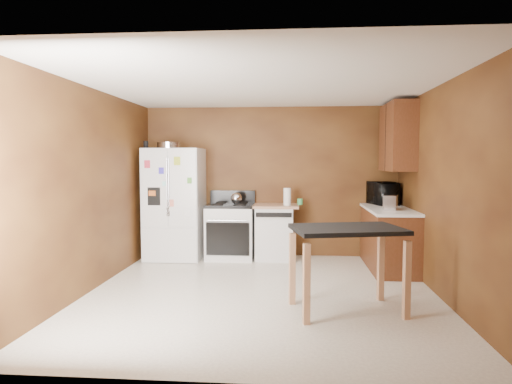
# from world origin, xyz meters

# --- Properties ---
(floor) EXTENTS (4.50, 4.50, 0.00)m
(floor) POSITION_xyz_m (0.00, 0.00, 0.00)
(floor) COLOR white
(floor) RESTS_ON ground
(ceiling) EXTENTS (4.50, 4.50, 0.00)m
(ceiling) POSITION_xyz_m (0.00, 0.00, 2.50)
(ceiling) COLOR white
(ceiling) RESTS_ON ground
(wall_back) EXTENTS (4.20, 0.00, 4.20)m
(wall_back) POSITION_xyz_m (0.00, 2.25, 1.25)
(wall_back) COLOR brown
(wall_back) RESTS_ON ground
(wall_front) EXTENTS (4.20, 0.00, 4.20)m
(wall_front) POSITION_xyz_m (0.00, -2.25, 1.25)
(wall_front) COLOR brown
(wall_front) RESTS_ON ground
(wall_left) EXTENTS (0.00, 4.50, 4.50)m
(wall_left) POSITION_xyz_m (-2.10, 0.00, 1.25)
(wall_left) COLOR brown
(wall_left) RESTS_ON ground
(wall_right) EXTENTS (0.00, 4.50, 4.50)m
(wall_right) POSITION_xyz_m (2.10, 0.00, 1.25)
(wall_right) COLOR brown
(wall_right) RESTS_ON ground
(roasting_pan) EXTENTS (0.39, 0.39, 0.10)m
(roasting_pan) POSITION_xyz_m (-1.62, 1.83, 1.85)
(roasting_pan) COLOR silver
(roasting_pan) RESTS_ON refrigerator
(pen_cup) EXTENTS (0.08, 0.08, 0.12)m
(pen_cup) POSITION_xyz_m (-2.00, 1.81, 1.86)
(pen_cup) COLOR black
(pen_cup) RESTS_ON refrigerator
(kettle) EXTENTS (0.19, 0.19, 0.19)m
(kettle) POSITION_xyz_m (-0.54, 1.87, 0.99)
(kettle) COLOR silver
(kettle) RESTS_ON gas_range
(paper_towel) EXTENTS (0.14, 0.14, 0.28)m
(paper_towel) POSITION_xyz_m (0.29, 1.85, 1.03)
(paper_towel) COLOR white
(paper_towel) RESTS_ON dishwasher
(green_canister) EXTENTS (0.10, 0.10, 0.10)m
(green_canister) POSITION_xyz_m (0.49, 1.99, 0.94)
(green_canister) COLOR green
(green_canister) RESTS_ON dishwasher
(toaster) EXTENTS (0.26, 0.33, 0.21)m
(toaster) POSITION_xyz_m (1.77, 1.23, 1.01)
(toaster) COLOR silver
(toaster) RESTS_ON right_cabinets
(microwave) EXTENTS (0.56, 0.69, 0.33)m
(microwave) POSITION_xyz_m (1.81, 2.06, 1.06)
(microwave) COLOR black
(microwave) RESTS_ON right_cabinets
(refrigerator) EXTENTS (0.90, 0.80, 1.80)m
(refrigerator) POSITION_xyz_m (-1.55, 1.86, 0.90)
(refrigerator) COLOR white
(refrigerator) RESTS_ON ground
(gas_range) EXTENTS (0.76, 0.68, 1.10)m
(gas_range) POSITION_xyz_m (-0.64, 1.92, 0.46)
(gas_range) COLOR white
(gas_range) RESTS_ON ground
(dishwasher) EXTENTS (0.78, 0.63, 0.89)m
(dishwasher) POSITION_xyz_m (0.08, 1.95, 0.45)
(dishwasher) COLOR white
(dishwasher) RESTS_ON ground
(right_cabinets) EXTENTS (0.63, 1.58, 2.45)m
(right_cabinets) POSITION_xyz_m (1.84, 1.48, 0.91)
(right_cabinets) COLOR #5E2D19
(right_cabinets) RESTS_ON ground
(island) EXTENTS (1.26, 0.97, 0.91)m
(island) POSITION_xyz_m (0.95, -0.58, 0.76)
(island) COLOR black
(island) RESTS_ON ground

